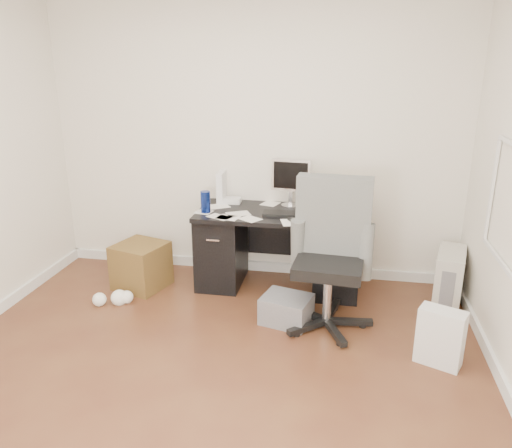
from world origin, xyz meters
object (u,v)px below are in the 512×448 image
Objects in this scene: keyboard at (288,214)px; pc_tower at (449,278)px; office_chair at (329,257)px; lcd_monitor at (291,183)px; desk at (278,247)px; wicker_basket at (141,266)px.

keyboard is 0.90× the size of pc_tower.
office_chair reaches higher than keyboard.
lcd_monitor is at bearing 119.39° from office_chair.
pc_tower is at bearing -6.18° from lcd_monitor.
pc_tower is at bearing -3.66° from desk.
pc_tower is 2.83m from wicker_basket.
keyboard is at bearing 128.31° from office_chair.
keyboard reaches higher than pc_tower.
desk is at bearing -107.85° from lcd_monitor.
desk is 3.31× the size of keyboard.
lcd_monitor reaches higher than wicker_basket.
desk is at bearing 130.33° from office_chair.
keyboard is at bearing -166.78° from pc_tower.
wicker_basket is (-1.29, -0.24, -0.18)m from desk.
desk is 0.39m from keyboard.
lcd_monitor is 1.02× the size of keyboard.
wicker_basket is at bearing -163.55° from pc_tower.
wicker_basket is (-1.38, -0.15, -0.55)m from keyboard.
wicker_basket is at bearing -157.09° from lcd_monitor.
office_chair is at bearing -13.91° from wicker_basket.
pc_tower is at bearing 33.39° from office_chair.
lcd_monitor reaches higher than keyboard.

